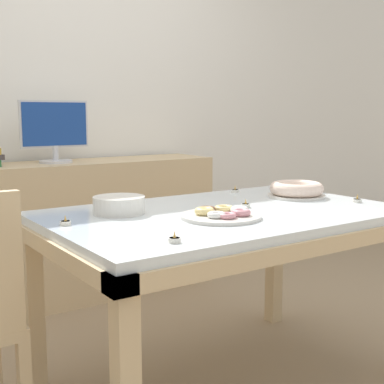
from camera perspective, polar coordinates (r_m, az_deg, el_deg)
The scene contains 13 objects.
ground_plane at distance 2.49m, azimuth 3.31°, elevation -19.77°, with size 12.00×12.00×0.00m, color #997F60.
wall_back at distance 3.72m, azimuth -13.32°, elevation 10.10°, with size 8.00×0.10×2.60m, color white.
dining_table at distance 2.25m, azimuth 3.46°, elevation -4.38°, with size 1.50×0.96×0.77m.
sideboard at distance 3.52m, azimuth -11.07°, elevation -3.87°, with size 1.68×0.44×0.87m.
computer_monitor at distance 3.37m, azimuth -14.44°, elevation 6.25°, with size 0.42×0.20×0.38m.
cake_chocolate_round at distance 2.63m, azimuth 11.09°, elevation 0.24°, with size 0.28×0.28×0.07m.
pastry_platter at distance 2.07m, azimuth 3.16°, elevation -2.41°, with size 0.31×0.31×0.04m.
plate_stack at distance 2.18m, azimuth -7.79°, elevation -1.38°, with size 0.21×0.21×0.07m.
tealight_right_edge at distance 1.68m, azimuth -1.88°, elevation -5.09°, with size 0.04×0.04×0.04m.
tealight_centre at distance 2.31m, azimuth 5.74°, elevation -1.40°, with size 0.04×0.04×0.04m.
tealight_near_cakes at distance 2.54m, azimuth 17.21°, elevation -0.85°, with size 0.04×0.04×0.04m.
tealight_near_front at distance 2.74m, azimuth 4.62°, elevation 0.14°, with size 0.04×0.04×0.04m.
tealight_left_edge at distance 1.99m, azimuth -13.34°, elevation -3.19°, with size 0.04×0.04×0.04m.
Camera 1 is at (-1.35, -1.73, 1.18)m, focal length 50.00 mm.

